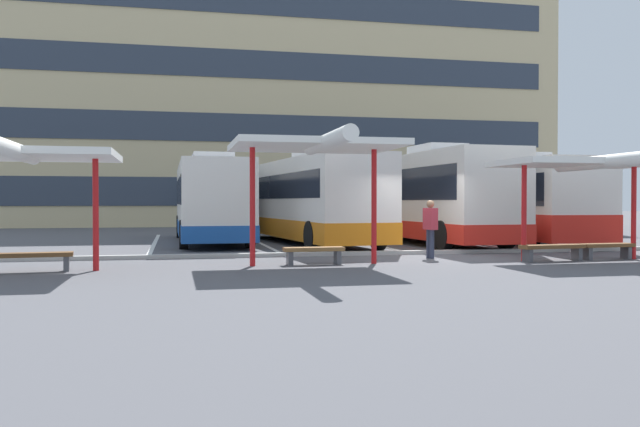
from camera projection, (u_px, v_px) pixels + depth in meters
ground_plane at (432, 258)px, 19.29m from camera, size 160.00×160.00×0.00m
terminal_building at (275, 85)px, 49.58m from camera, size 39.28×12.49×23.41m
coach_bus_0 at (211, 202)px, 26.46m from camera, size 2.65×10.50×3.44m
coach_bus_1 at (308, 201)px, 25.86m from camera, size 3.75×11.93×3.55m
coach_bus_2 at (420, 198)px, 26.49m from camera, size 3.27×12.20×3.75m
coach_bus_3 at (503, 202)px, 27.54m from camera, size 3.07×12.57×3.49m
lane_stripe_0 at (154, 244)px, 25.57m from camera, size 0.16×14.00×0.01m
lane_stripe_1 at (259, 242)px, 26.43m from camera, size 0.16×14.00×0.01m
lane_stripe_2 at (357, 241)px, 27.29m from camera, size 0.16×14.00×0.01m
lane_stripe_3 at (449, 240)px, 28.15m from camera, size 0.16×14.00×0.01m
lane_stripe_4 at (535, 239)px, 29.02m from camera, size 0.16×14.00×0.01m
waiting_shelter_0 at (27, 156)px, 15.00m from camera, size 3.90×5.04×2.86m
bench_0 at (30, 257)px, 15.29m from camera, size 1.91×0.61×0.45m
waiting_shelter_1 at (317, 147)px, 16.74m from camera, size 4.19×5.28×3.22m
bench_1 at (314, 252)px, 17.14m from camera, size 1.58×0.47×0.45m
waiting_shelter_2 at (586, 165)px, 18.10m from camera, size 4.40×4.70×2.84m
bench_2 at (552, 249)px, 18.11m from camera, size 1.92×0.60×0.45m
bench_3 at (607, 248)px, 18.66m from camera, size 1.61×0.50×0.45m
platform_kerb at (417, 252)px, 20.47m from camera, size 44.00×0.24×0.12m
waiting_passenger_0 at (430, 225)px, 19.02m from camera, size 0.29×0.51×1.66m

